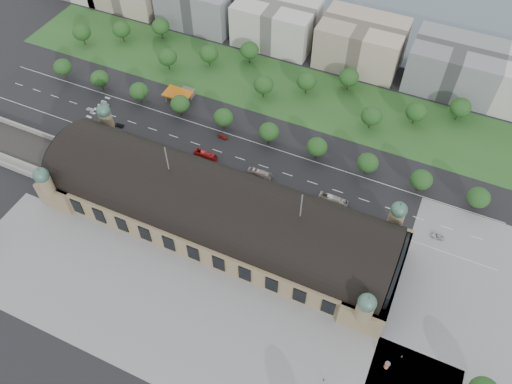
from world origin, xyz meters
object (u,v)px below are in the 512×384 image
at_px(traffic_car_1, 105,104).
at_px(pedestrian_2, 402,356).
at_px(petrol_station, 183,93).
at_px(traffic_car_2, 119,125).
at_px(parked_car_1, 112,143).
at_px(parked_car_2, 115,137).
at_px(traffic_car_0, 90,110).
at_px(bus_east, 333,200).
at_px(parked_car_5, 146,148).
at_px(bus_west, 206,155).
at_px(parked_car_0, 96,131).
at_px(parked_car_6, 176,166).
at_px(bus_mid, 260,173).
at_px(pedestrian_1, 324,380).
at_px(advertising_column, 387,365).
at_px(parked_car_3, 129,145).
at_px(traffic_car_6, 437,236).
at_px(parked_car_4, 127,149).
at_px(traffic_car_3, 223,137).

xyz_separation_m(traffic_car_1, pedestrian_2, (171.84, -67.41, 0.06)).
relative_size(petrol_station, traffic_car_2, 2.91).
height_order(parked_car_1, parked_car_2, parked_car_2).
xyz_separation_m(traffic_car_0, bus_east, (132.08, -5.52, 1.03)).
xyz_separation_m(parked_car_5, bus_west, (28.50, 7.00, 0.85)).
xyz_separation_m(parked_car_0, parked_car_6, (47.26, -4.00, -0.03)).
relative_size(traffic_car_0, traffic_car_2, 0.95).
distance_m(bus_mid, pedestrian_2, 97.21).
distance_m(traffic_car_0, pedestrian_1, 173.45).
xyz_separation_m(petrol_station, traffic_car_1, (-33.86, -22.03, -2.15)).
distance_m(traffic_car_2, parked_car_5, 22.27).
height_order(bus_west, bus_mid, bus_mid).
bearing_deg(advertising_column, parked_car_3, 159.21).
bearing_deg(traffic_car_6, petrol_station, -104.74).
bearing_deg(pedestrian_1, bus_east, 32.23).
distance_m(petrol_station, traffic_car_6, 142.92).
bearing_deg(traffic_car_0, parked_car_4, 68.41).
bearing_deg(parked_car_6, traffic_car_2, -129.63).
height_order(traffic_car_0, pedestrian_1, pedestrian_1).
distance_m(traffic_car_2, parked_car_3, 16.06).
distance_m(traffic_car_2, bus_mid, 76.98).
height_order(traffic_car_0, traffic_car_1, traffic_car_1).
distance_m(parked_car_2, pedestrian_2, 160.90).
bearing_deg(pedestrian_1, traffic_car_2, 76.12).
distance_m(traffic_car_0, advertising_column, 184.44).
relative_size(parked_car_0, bus_mid, 0.39).
xyz_separation_m(traffic_car_0, traffic_car_3, (70.47, 10.29, -0.08)).
height_order(pedestrian_1, pedestrian_2, pedestrian_1).
relative_size(traffic_car_2, parked_car_5, 0.92).
height_order(traffic_car_0, advertising_column, advertising_column).
xyz_separation_m(traffic_car_2, parked_car_1, (4.22, -12.00, -0.00)).
height_order(traffic_car_2, pedestrian_1, pedestrian_1).
height_order(traffic_car_2, bus_mid, bus_mid).
relative_size(parked_car_2, bus_east, 0.40).
distance_m(petrol_station, bus_west, 45.47).
xyz_separation_m(bus_east, pedestrian_1, (22.05, -74.03, -0.82)).
distance_m(parked_car_5, bus_west, 29.36).
xyz_separation_m(parked_car_1, parked_car_5, (16.56, 4.00, 0.06)).
height_order(traffic_car_3, parked_car_6, parked_car_6).
distance_m(traffic_car_2, advertising_column, 164.72).
distance_m(traffic_car_3, bus_east, 63.61).
bearing_deg(advertising_column, traffic_car_6, 85.39).
bearing_deg(bus_east, traffic_car_1, 86.86).
bearing_deg(parked_car_2, advertising_column, 46.35).
distance_m(parked_car_5, pedestrian_1, 132.35).
distance_m(traffic_car_1, parked_car_5, 40.64).
height_order(parked_car_5, bus_west, bus_west).
xyz_separation_m(traffic_car_3, pedestrian_1, (83.66, -89.84, 0.30)).
bearing_deg(bus_mid, parked_car_2, 95.85).
bearing_deg(parked_car_2, bus_mid, 71.96).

